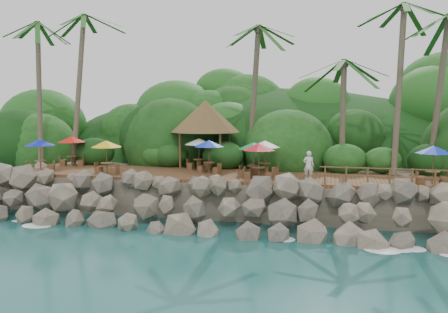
# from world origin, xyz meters

# --- Properties ---
(ground) EXTENTS (140.00, 140.00, 0.00)m
(ground) POSITION_xyz_m (0.00, 0.00, 0.00)
(ground) COLOR #19514F
(ground) RESTS_ON ground
(land_base) EXTENTS (32.00, 25.20, 2.10)m
(land_base) POSITION_xyz_m (0.00, 16.00, 1.05)
(land_base) COLOR gray
(land_base) RESTS_ON ground
(jungle_hill) EXTENTS (44.80, 28.00, 15.40)m
(jungle_hill) POSITION_xyz_m (0.00, 23.50, 0.00)
(jungle_hill) COLOR #143811
(jungle_hill) RESTS_ON ground
(seawall) EXTENTS (29.00, 4.00, 2.30)m
(seawall) POSITION_xyz_m (0.00, 2.00, 1.15)
(seawall) COLOR gray
(seawall) RESTS_ON ground
(terrace) EXTENTS (26.00, 5.00, 0.20)m
(terrace) POSITION_xyz_m (0.00, 6.00, 2.20)
(terrace) COLOR brown
(terrace) RESTS_ON land_base
(jungle_foliage) EXTENTS (44.00, 16.00, 12.00)m
(jungle_foliage) POSITION_xyz_m (0.00, 15.00, 0.00)
(jungle_foliage) COLOR #143811
(jungle_foliage) RESTS_ON ground
(foam_line) EXTENTS (25.20, 0.80, 0.06)m
(foam_line) POSITION_xyz_m (0.00, 0.30, 0.03)
(foam_line) COLOR white
(foam_line) RESTS_ON ground
(palms) EXTENTS (33.09, 7.34, 12.13)m
(palms) POSITION_xyz_m (0.86, 8.78, 11.80)
(palms) COLOR brown
(palms) RESTS_ON ground
(palapa) EXTENTS (4.89, 4.89, 4.60)m
(palapa) POSITION_xyz_m (-2.16, 9.48, 5.79)
(palapa) COLOR brown
(palapa) RESTS_ON ground
(dining_clusters) EXTENTS (25.52, 5.12, 2.08)m
(dining_clusters) POSITION_xyz_m (-1.63, 5.74, 4.03)
(dining_clusters) COLOR brown
(dining_clusters) RESTS_ON terrace
(railing) EXTENTS (8.30, 0.10, 1.00)m
(railing) POSITION_xyz_m (10.00, 3.65, 2.91)
(railing) COLOR brown
(railing) RESTS_ON terrace
(waiter) EXTENTS (0.61, 0.41, 1.66)m
(waiter) POSITION_xyz_m (5.20, 4.98, 3.13)
(waiter) COLOR silver
(waiter) RESTS_ON terrace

